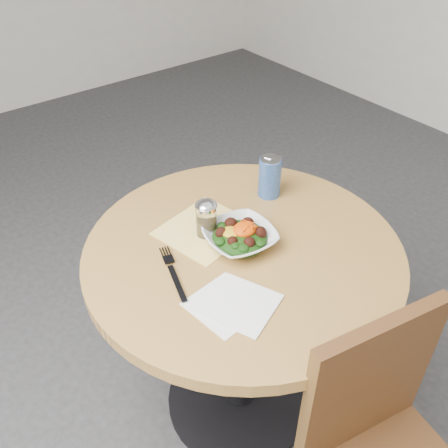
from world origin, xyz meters
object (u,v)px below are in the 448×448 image
chair (382,448)px  spice_shaker (206,218)px  beverage_can (270,177)px  salad_bowl (240,237)px

chair → spice_shaker: (-0.04, 0.66, 0.34)m
chair → beverage_can: beverage_can is taller
salad_bowl → spice_shaker: spice_shaker is taller
spice_shaker → beverage_can: bearing=8.3°
chair → salad_bowl: bearing=89.8°
salad_bowl → beverage_can: beverage_can is taller
salad_bowl → spice_shaker: size_ratio=1.89×
spice_shaker → chair: bearing=-86.2°
chair → beverage_can: (0.23, 0.70, 0.35)m
chair → beverage_can: size_ratio=6.18×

